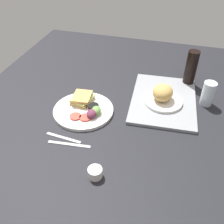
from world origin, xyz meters
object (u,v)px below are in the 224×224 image
at_px(serving_tray, 163,100).
at_px(espresso_cup, 95,173).
at_px(plate_with_salad, 85,108).
at_px(drinking_glass, 208,94).
at_px(soda_bottle, 191,68).
at_px(fork, 64,138).
at_px(knife, 69,144).
at_px(bread_plate_near, 163,95).

relative_size(serving_tray, espresso_cup, 8.04).
bearing_deg(espresso_cup, plate_with_salad, -153.91).
bearing_deg(espresso_cup, drinking_glass, 145.39).
bearing_deg(plate_with_salad, drinking_glass, 111.22).
distance_m(drinking_glass, soda_bottle, 0.20).
bearing_deg(plate_with_salad, fork, -6.65).
xyz_separation_m(plate_with_salad, knife, (0.24, 0.02, -0.01)).
bearing_deg(fork, espresso_cup, -32.43).
distance_m(plate_with_salad, soda_bottle, 0.63).
xyz_separation_m(bread_plate_near, fork, (0.37, -0.39, -0.05)).
bearing_deg(drinking_glass, plate_with_salad, -68.78).
distance_m(bread_plate_near, fork, 0.54).
xyz_separation_m(soda_bottle, knife, (0.63, -0.47, -0.10)).
distance_m(fork, knife, 0.05).
xyz_separation_m(plate_with_salad, soda_bottle, (-0.40, 0.49, 0.09)).
xyz_separation_m(bread_plate_near, plate_with_salad, (0.16, -0.37, -0.04)).
bearing_deg(drinking_glass, knife, -50.87).
relative_size(plate_with_salad, drinking_glass, 2.35).
height_order(soda_bottle, fork, soda_bottle).
bearing_deg(bread_plate_near, drinking_glass, 106.05).
bearing_deg(knife, drinking_glass, 33.48).
xyz_separation_m(bread_plate_near, soda_bottle, (-0.23, 0.12, 0.05)).
xyz_separation_m(plate_with_salad, espresso_cup, (0.36, 0.18, 0.00)).
bearing_deg(fork, knife, -31.40).
xyz_separation_m(drinking_glass, knife, (0.46, -0.57, -0.06)).
bearing_deg(soda_bottle, fork, -40.41).
relative_size(bread_plate_near, knife, 1.04).
relative_size(serving_tray, plate_with_salad, 1.50).
distance_m(bread_plate_near, drinking_glass, 0.23).
height_order(plate_with_salad, soda_bottle, soda_bottle).
relative_size(drinking_glass, knife, 0.67).
distance_m(serving_tray, soda_bottle, 0.25).
height_order(plate_with_salad, knife, plate_with_salad).
bearing_deg(knife, fork, 137.48).
bearing_deg(espresso_cup, bread_plate_near, 160.33).
distance_m(bread_plate_near, knife, 0.54).
xyz_separation_m(serving_tray, knife, (0.43, -0.36, -0.01)).
relative_size(serving_tray, soda_bottle, 2.18).
relative_size(fork, knife, 0.89).
bearing_deg(fork, drinking_glass, 40.89).
bearing_deg(drinking_glass, bread_plate_near, -73.95).
distance_m(soda_bottle, knife, 0.80).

